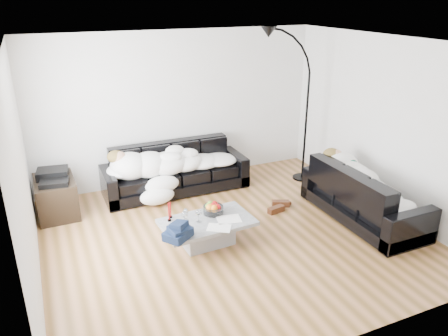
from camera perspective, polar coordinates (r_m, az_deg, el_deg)
name	(u,v)px	position (r m, az deg, el deg)	size (l,w,h in m)	color
ground	(233,235)	(6.17, 1.14, -8.74)	(5.00, 5.00, 0.00)	brown
wall_back	(178,108)	(7.63, -5.98, 7.81)	(5.00, 0.02, 2.60)	silver
wall_left	(22,178)	(5.15, -24.86, -1.21)	(0.02, 4.50, 2.60)	silver
wall_right	(384,125)	(7.01, 20.19, 5.29)	(0.02, 4.50, 2.60)	silver
ceiling	(234,43)	(5.33, 1.36, 16.05)	(5.00, 5.00, 0.00)	white
sofa_back	(175,169)	(7.38, -6.37, -0.11)	(2.40, 0.83, 0.79)	black
sofa_right	(364,194)	(6.74, 17.85, -3.21)	(1.99, 0.85, 0.81)	black
sleeper_back	(176,157)	(7.26, -6.32, 1.45)	(2.03, 0.70, 0.41)	white
sleeper_right	(366,180)	(6.65, 18.07, -1.45)	(1.71, 0.72, 0.42)	white
teal_cushion	(337,160)	(7.01, 14.52, 0.96)	(0.36, 0.30, 0.20)	#0B5139
coffee_table	(207,232)	(5.89, -2.19, -8.37)	(1.20, 0.70, 0.35)	#939699
fruit_bowl	(213,208)	(5.94, -1.42, -5.21)	(0.28, 0.28, 0.17)	white
wine_glass_a	(186,214)	(5.82, -5.02, -6.02)	(0.06, 0.06, 0.15)	white
wine_glass_b	(185,218)	(5.69, -5.16, -6.53)	(0.08, 0.08, 0.19)	white
wine_glass_c	(199,216)	(5.72, -3.32, -6.28)	(0.08, 0.08, 0.19)	white
candle_left	(169,212)	(5.77, -7.20, -5.74)	(0.05, 0.05, 0.26)	maroon
candle_right	(171,210)	(5.86, -7.00, -5.50)	(0.04, 0.04, 0.22)	maroon
newspaper_a	(229,219)	(5.82, 0.64, -6.68)	(0.31, 0.24, 0.01)	silver
newspaper_b	(219,228)	(5.62, -0.66, -7.79)	(0.30, 0.21, 0.01)	silver
navy_jacket	(180,225)	(5.38, -5.79, -7.47)	(0.34, 0.28, 0.17)	black
shoes	(278,206)	(6.88, 7.10, -4.99)	(0.46, 0.34, 0.10)	#472311
av_cabinet	(56,197)	(7.07, -21.06, -3.54)	(0.57, 0.82, 0.57)	black
stereo	(53,176)	(6.93, -21.44, -0.94)	(0.44, 0.34, 0.13)	black
floor_lamp	(306,116)	(7.71, 10.72, 6.74)	(0.85, 0.34, 2.35)	black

